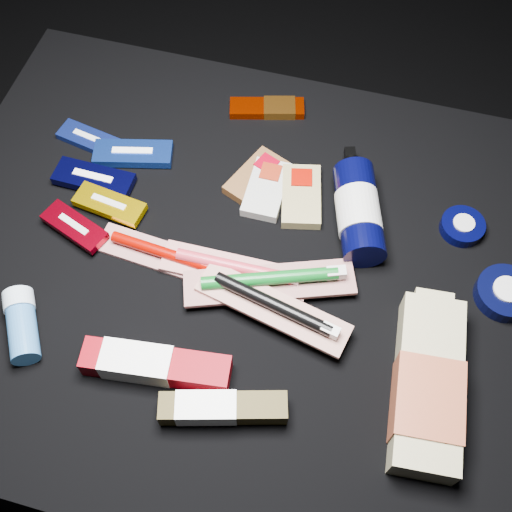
% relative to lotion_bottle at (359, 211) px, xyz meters
% --- Properties ---
extents(ground, '(3.00, 3.00, 0.00)m').
position_rel_lotion_bottle_xyz_m(ground, '(-0.14, -0.12, -0.43)').
color(ground, black).
rests_on(ground, ground).
extents(cloth_table, '(0.98, 0.78, 0.40)m').
position_rel_lotion_bottle_xyz_m(cloth_table, '(-0.14, -0.12, -0.23)').
color(cloth_table, black).
rests_on(cloth_table, ground).
extents(luna_bar_0, '(0.11, 0.06, 0.01)m').
position_rel_lotion_bottle_xyz_m(luna_bar_0, '(-0.46, 0.04, -0.03)').
color(luna_bar_0, navy).
rests_on(luna_bar_0, cloth_table).
extents(luna_bar_1, '(0.13, 0.08, 0.02)m').
position_rel_lotion_bottle_xyz_m(luna_bar_1, '(-0.37, 0.03, -0.02)').
color(luna_bar_1, '#173AA0').
rests_on(luna_bar_1, cloth_table).
extents(luna_bar_2, '(0.13, 0.05, 0.02)m').
position_rel_lotion_bottle_xyz_m(luna_bar_2, '(-0.41, -0.03, -0.02)').
color(luna_bar_2, '#050531').
rests_on(luna_bar_2, cloth_table).
extents(luna_bar_3, '(0.11, 0.06, 0.01)m').
position_rel_lotion_bottle_xyz_m(luna_bar_3, '(-0.37, -0.07, -0.02)').
color(luna_bar_3, '#D3A800').
rests_on(luna_bar_3, cloth_table).
extents(luna_bar_4, '(0.11, 0.07, 0.01)m').
position_rel_lotion_bottle_xyz_m(luna_bar_4, '(-0.41, -0.13, -0.02)').
color(luna_bar_4, maroon).
rests_on(luna_bar_4, cloth_table).
extents(clif_bar_0, '(0.09, 0.12, 0.02)m').
position_rel_lotion_bottle_xyz_m(clif_bar_0, '(-0.17, 0.04, -0.02)').
color(clif_bar_0, brown).
rests_on(clif_bar_0, cloth_table).
extents(clif_bar_1, '(0.06, 0.11, 0.02)m').
position_rel_lotion_bottle_xyz_m(clif_bar_1, '(-0.15, 0.02, -0.02)').
color(clif_bar_1, '#B3B4AC').
rests_on(clif_bar_1, cloth_table).
extents(clif_bar_2, '(0.08, 0.12, 0.02)m').
position_rel_lotion_bottle_xyz_m(clif_bar_2, '(-0.09, 0.03, -0.02)').
color(clif_bar_2, '#9A8B57').
rests_on(clif_bar_2, cloth_table).
extents(power_bar, '(0.13, 0.07, 0.02)m').
position_rel_lotion_bottle_xyz_m(power_bar, '(-0.18, 0.19, -0.02)').
color(power_bar, '#841700').
rests_on(power_bar, cloth_table).
extents(lotion_bottle, '(0.11, 0.20, 0.07)m').
position_rel_lotion_bottle_xyz_m(lotion_bottle, '(0.00, 0.00, 0.00)').
color(lotion_bottle, black).
rests_on(lotion_bottle, cloth_table).
extents(cream_tin_upper, '(0.07, 0.07, 0.02)m').
position_rel_lotion_bottle_xyz_m(cream_tin_upper, '(0.16, 0.03, -0.02)').
color(cream_tin_upper, black).
rests_on(cream_tin_upper, cloth_table).
extents(cream_tin_lower, '(0.08, 0.08, 0.03)m').
position_rel_lotion_bottle_xyz_m(cream_tin_lower, '(0.23, -0.07, -0.02)').
color(cream_tin_lower, black).
rests_on(cream_tin_lower, cloth_table).
extents(bodywash_bottle, '(0.10, 0.25, 0.05)m').
position_rel_lotion_bottle_xyz_m(bodywash_bottle, '(0.14, -0.24, -0.01)').
color(bodywash_bottle, tan).
rests_on(bodywash_bottle, cloth_table).
extents(deodorant_stick, '(0.09, 0.11, 0.04)m').
position_rel_lotion_bottle_xyz_m(deodorant_stick, '(-0.41, -0.29, -0.01)').
color(deodorant_stick, '#326AA6').
rests_on(deodorant_stick, cloth_table).
extents(toothbrush_pack_0, '(0.21, 0.07, 0.02)m').
position_rel_lotion_bottle_xyz_m(toothbrush_pack_0, '(-0.26, -0.13, -0.02)').
color(toothbrush_pack_0, '#BDB4B1').
rests_on(toothbrush_pack_0, cloth_table).
extents(toothbrush_pack_1, '(0.22, 0.05, 0.02)m').
position_rel_lotion_bottle_xyz_m(toothbrush_pack_1, '(-0.15, -0.13, -0.02)').
color(toothbrush_pack_1, silver).
rests_on(toothbrush_pack_1, cloth_table).
extents(toothbrush_pack_2, '(0.25, 0.14, 0.03)m').
position_rel_lotion_bottle_xyz_m(toothbrush_pack_2, '(-0.10, -0.14, -0.01)').
color(toothbrush_pack_2, '#A9A19D').
rests_on(toothbrush_pack_2, cloth_table).
extents(toothbrush_pack_3, '(0.23, 0.10, 0.02)m').
position_rel_lotion_bottle_xyz_m(toothbrush_pack_3, '(-0.08, -0.18, -0.00)').
color(toothbrush_pack_3, beige).
rests_on(toothbrush_pack_3, cloth_table).
extents(toothpaste_carton_red, '(0.20, 0.07, 0.04)m').
position_rel_lotion_bottle_xyz_m(toothpaste_carton_red, '(-0.22, -0.30, -0.01)').
color(toothpaste_carton_red, '#7D0009').
rests_on(toothpaste_carton_red, cloth_table).
extents(toothpaste_carton_green, '(0.17, 0.08, 0.03)m').
position_rel_lotion_bottle_xyz_m(toothpaste_carton_green, '(-0.12, -0.34, -0.01)').
color(toothpaste_carton_green, '#372C0D').
rests_on(toothpaste_carton_green, cloth_table).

